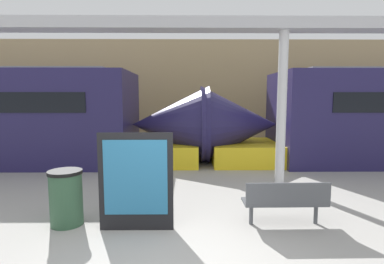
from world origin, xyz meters
TOP-DOWN VIEW (x-y plane):
  - station_wall at (0.00, 11.17)m, footprint 56.00×0.20m
  - bench_near at (1.91, 1.48)m, footprint 1.45×0.46m
  - trash_bin at (-1.92, 1.58)m, footprint 0.58×0.58m
  - poster_board at (-0.65, 1.35)m, footprint 1.24×0.07m
  - support_column_near at (2.59, 4.07)m, footprint 0.24×0.24m
  - canopy_beam at (2.59, 4.07)m, footprint 28.00×0.60m

SIDE VIEW (x-z plane):
  - bench_near at x=1.91m, z-range 0.07..0.87m
  - trash_bin at x=-1.92m, z-range 0.00..0.98m
  - poster_board at x=-0.65m, z-range 0.01..1.67m
  - support_column_near at x=2.59m, z-range 0.00..3.88m
  - station_wall at x=0.00m, z-range 0.00..5.00m
  - canopy_beam at x=2.59m, z-range 3.88..4.16m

